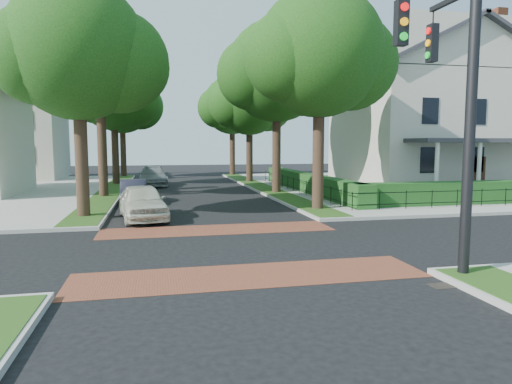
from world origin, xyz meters
TOP-DOWN VIEW (x-y plane):
  - ground at (0.00, 0.00)m, footprint 120.00×120.00m
  - sidewalk_ne at (19.50, 19.00)m, footprint 30.00×30.00m
  - crosswalk_far at (0.00, 3.20)m, footprint 9.00×2.20m
  - crosswalk_near at (0.00, -3.20)m, footprint 9.00×2.20m
  - storm_drain at (4.30, -5.00)m, footprint 0.65×0.45m
  - grass_strip_ne at (5.40, 19.10)m, footprint 1.60×29.80m
  - grass_strip_nw at (-5.40, 19.10)m, footprint 1.60×29.80m
  - tree_right_near at (5.60, 7.24)m, footprint 7.75×6.67m
  - tree_right_mid at (5.61, 15.25)m, footprint 8.25×7.09m
  - tree_right_far at (5.60, 24.22)m, footprint 7.25×6.23m
  - tree_right_back at (5.60, 33.23)m, footprint 7.50×6.45m
  - tree_left_near at (-5.40, 7.23)m, footprint 7.50×6.45m
  - tree_left_mid at (-5.39, 15.24)m, footprint 8.00×6.88m
  - tree_left_far at (-5.40, 24.22)m, footprint 7.00×6.02m
  - tree_left_back at (-5.40, 33.24)m, footprint 7.75×6.66m
  - hedge_main_road at (7.70, 15.00)m, footprint 1.00×18.00m
  - hedge_cross_road at (16.50, 7.00)m, footprint 18.00×1.00m
  - fence_main_road at (6.90, 15.00)m, footprint 0.06×18.00m
  - house_victorian at (17.51, 15.92)m, footprint 13.00×13.05m
  - house_left_far at (-15.49, 31.99)m, footprint 10.00×9.00m
  - traffic_signal at (4.89, -4.41)m, footprint 2.17×2.00m
  - parked_car_front at (-2.93, 6.36)m, footprint 2.51×4.81m
  - parked_car_middle at (-3.60, 12.20)m, footprint 1.68×4.14m
  - parked_car_rear at (-2.62, 23.13)m, footprint 2.43×5.47m

SIDE VIEW (x-z plane):
  - ground at x=0.00m, z-range 0.00..0.00m
  - crosswalk_far at x=0.00m, z-range 0.00..0.01m
  - crosswalk_near at x=0.00m, z-range 0.00..0.01m
  - storm_drain at x=4.30m, z-range 0.00..0.01m
  - sidewalk_ne at x=19.50m, z-range 0.00..0.15m
  - grass_strip_ne at x=5.40m, z-range 0.15..0.17m
  - grass_strip_nw at x=-5.40m, z-range 0.15..0.17m
  - fence_main_road at x=6.90m, z-range 0.15..1.05m
  - parked_car_middle at x=-3.60m, z-range 0.00..1.34m
  - hedge_main_road at x=7.70m, z-range 0.15..1.35m
  - hedge_cross_road at x=16.50m, z-range 0.15..1.35m
  - parked_car_rear at x=-2.62m, z-range 0.00..1.56m
  - parked_car_front at x=-2.93m, z-range 0.00..1.56m
  - traffic_signal at x=4.89m, z-range 0.71..8.71m
  - house_left_far at x=-15.49m, z-range -0.03..10.11m
  - house_victorian at x=17.51m, z-range -0.22..12.26m
  - tree_right_far at x=5.60m, z-range 2.04..11.78m
  - tree_left_far at x=-5.40m, z-range 2.19..12.05m
  - tree_right_back at x=5.60m, z-range 2.17..12.37m
  - tree_left_near at x=-5.40m, z-range 2.17..12.37m
  - tree_left_back at x=-5.40m, z-range 2.19..12.63m
  - tree_right_near at x=5.60m, z-range 2.30..12.96m
  - tree_right_mid at x=5.61m, z-range 2.38..13.60m
  - tree_left_mid at x=-5.39m, z-range 2.60..14.08m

